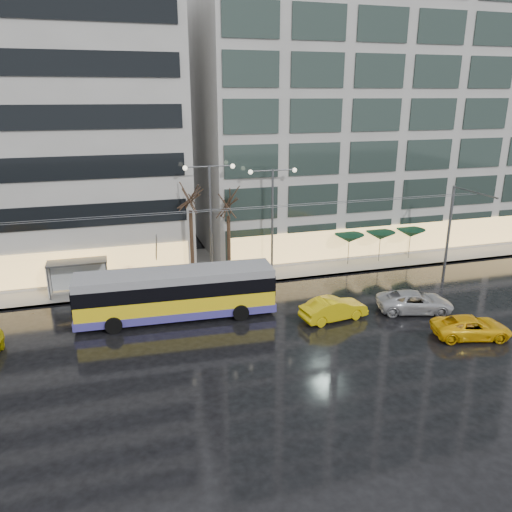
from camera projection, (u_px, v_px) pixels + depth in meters
name	position (u px, v px, depth m)	size (l,w,h in m)	color
ground	(216.00, 346.00, 29.49)	(140.00, 140.00, 0.00)	black
sidewalk	(205.00, 267.00, 42.77)	(80.00, 10.00, 0.15)	gray
kerb	(217.00, 287.00, 38.26)	(80.00, 0.10, 0.15)	slate
building_right	(365.00, 111.00, 48.03)	(32.00, 14.00, 25.00)	#9E9C97
trolleybus	(176.00, 295.00, 32.68)	(12.95, 5.30, 5.95)	yellow
catenary	(205.00, 240.00, 35.68)	(42.24, 5.12, 7.00)	#595B60
bus_shelter	(72.00, 270.00, 36.37)	(4.20, 1.60, 2.51)	#595B60
street_lamp_near	(210.00, 207.00, 38.03)	(3.96, 0.36, 9.03)	#595B60
street_lamp_far	(272.00, 206.00, 39.46)	(3.96, 0.36, 8.53)	#595B60
tree_a	(190.00, 193.00, 37.47)	(3.20, 3.20, 8.40)	black
tree_b	(228.00, 199.00, 38.67)	(3.20, 3.20, 7.70)	black
parasol_a	(349.00, 238.00, 42.54)	(2.50, 2.50, 2.65)	#595B60
parasol_b	(380.00, 236.00, 43.34)	(2.50, 2.50, 2.65)	#595B60
parasol_c	(411.00, 233.00, 44.15)	(2.50, 2.50, 2.65)	#595B60
taxi_b	(334.00, 309.00, 32.74)	(1.57, 4.51, 1.49)	#DDBE0B
taxi_c	(471.00, 327.00, 30.35)	(2.15, 4.67, 1.30)	yellow
sedan_silver	(415.00, 302.00, 33.94)	(2.33, 5.06, 1.41)	#ACACB0
pedestrian_a	(129.00, 275.00, 36.37)	(1.28, 1.29, 2.19)	black
pedestrian_b	(110.00, 281.00, 36.86)	(1.07, 1.05, 1.74)	black
pedestrian_c	(77.00, 274.00, 37.65)	(1.23, 0.95, 2.11)	black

